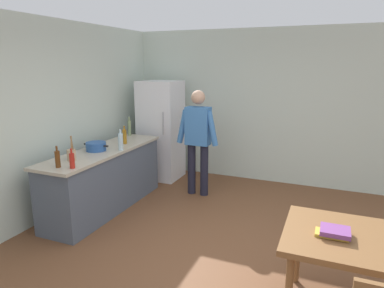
# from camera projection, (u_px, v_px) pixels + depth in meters

# --- Properties ---
(ground_plane) EXTENTS (14.00, 14.00, 0.00)m
(ground_plane) POSITION_uv_depth(u_px,v_px,m) (217.00, 266.00, 3.64)
(ground_plane) COLOR brown
(wall_back) EXTENTS (6.40, 0.12, 2.70)m
(wall_back) POSITION_uv_depth(u_px,v_px,m) (272.00, 107.00, 6.02)
(wall_back) COLOR silver
(wall_back) RESTS_ON ground_plane
(wall_left) EXTENTS (0.12, 5.60, 2.70)m
(wall_left) POSITION_uv_depth(u_px,v_px,m) (35.00, 122.00, 4.47)
(wall_left) COLOR silver
(wall_left) RESTS_ON ground_plane
(kitchen_counter) EXTENTS (0.64, 2.20, 0.90)m
(kitchen_counter) POSITION_uv_depth(u_px,v_px,m) (105.00, 179.00, 5.00)
(kitchen_counter) COLOR #4C5666
(kitchen_counter) RESTS_ON ground_plane
(refrigerator) EXTENTS (0.70, 0.67, 1.80)m
(refrigerator) POSITION_uv_depth(u_px,v_px,m) (161.00, 130.00, 6.29)
(refrigerator) COLOR white
(refrigerator) RESTS_ON ground_plane
(person) EXTENTS (0.70, 0.22, 1.70)m
(person) POSITION_uv_depth(u_px,v_px,m) (198.00, 136.00, 5.42)
(person) COLOR #1E1E2D
(person) RESTS_ON ground_plane
(dining_table) EXTENTS (1.40, 0.90, 0.75)m
(dining_table) POSITION_uv_depth(u_px,v_px,m) (375.00, 249.00, 2.69)
(dining_table) COLOR brown
(dining_table) RESTS_ON ground_plane
(cooking_pot) EXTENTS (0.40, 0.28, 0.12)m
(cooking_pot) POSITION_uv_depth(u_px,v_px,m) (96.00, 146.00, 4.82)
(cooking_pot) COLOR #285193
(cooking_pot) RESTS_ON kitchen_counter
(utensil_jar) EXTENTS (0.11, 0.11, 0.32)m
(utensil_jar) POSITION_uv_depth(u_px,v_px,m) (71.00, 154.00, 4.33)
(utensil_jar) COLOR tan
(utensil_jar) RESTS_ON kitchen_counter
(bottle_vinegar_tall) EXTENTS (0.06, 0.06, 0.32)m
(bottle_vinegar_tall) POSITION_uv_depth(u_px,v_px,m) (129.00, 128.00, 5.82)
(bottle_vinegar_tall) COLOR gray
(bottle_vinegar_tall) RESTS_ON kitchen_counter
(bottle_water_clear) EXTENTS (0.07, 0.07, 0.30)m
(bottle_water_clear) POSITION_uv_depth(u_px,v_px,m) (121.00, 141.00, 4.83)
(bottle_water_clear) COLOR silver
(bottle_water_clear) RESTS_ON kitchen_counter
(bottle_beer_brown) EXTENTS (0.06, 0.06, 0.26)m
(bottle_beer_brown) POSITION_uv_depth(u_px,v_px,m) (58.00, 159.00, 4.03)
(bottle_beer_brown) COLOR #5B3314
(bottle_beer_brown) RESTS_ON kitchen_counter
(bottle_oil_amber) EXTENTS (0.06, 0.06, 0.28)m
(bottle_oil_amber) POSITION_uv_depth(u_px,v_px,m) (125.00, 136.00, 5.22)
(bottle_oil_amber) COLOR #996619
(bottle_oil_amber) RESTS_ON kitchen_counter
(bottle_sauce_red) EXTENTS (0.06, 0.06, 0.24)m
(bottle_sauce_red) POSITION_uv_depth(u_px,v_px,m) (72.00, 160.00, 3.99)
(bottle_sauce_red) COLOR #B22319
(bottle_sauce_red) RESTS_ON kitchen_counter
(book_stack) EXTENTS (0.26, 0.20, 0.06)m
(book_stack) POSITION_uv_depth(u_px,v_px,m) (334.00, 232.00, 2.74)
(book_stack) COLOR gold
(book_stack) RESTS_ON dining_table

